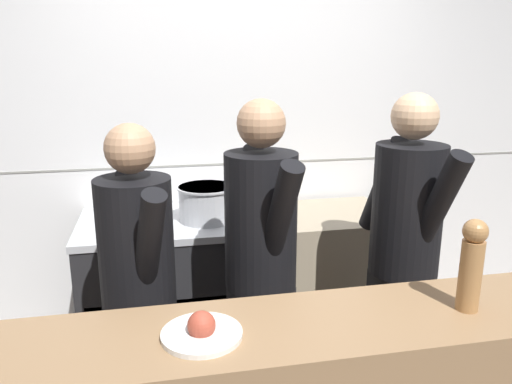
% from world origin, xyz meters
% --- Properties ---
extents(wall_back_tiled, '(8.00, 0.06, 2.60)m').
position_xyz_m(wall_back_tiled, '(0.00, 1.53, 1.30)').
color(wall_back_tiled, white).
rests_on(wall_back_tiled, ground_plane).
extents(oven_range, '(0.98, 0.71, 0.90)m').
position_xyz_m(oven_range, '(-0.51, 1.13, 0.45)').
color(oven_range, '#232326').
rests_on(oven_range, ground_plane).
extents(prep_counter, '(0.90, 0.65, 0.88)m').
position_xyz_m(prep_counter, '(0.47, 1.13, 0.44)').
color(prep_counter, gray).
rests_on(prep_counter, ground_plane).
extents(stock_pot, '(0.23, 0.23, 0.22)m').
position_xyz_m(stock_pot, '(-0.72, 1.18, 1.02)').
color(stock_pot, beige).
rests_on(stock_pot, oven_range).
extents(sauce_pot, '(0.35, 0.35, 0.21)m').
position_xyz_m(sauce_pot, '(-0.24, 1.08, 1.01)').
color(sauce_pot, '#B7BABF').
rests_on(sauce_pot, oven_range).
extents(plated_dish_main, '(0.26, 0.26, 0.09)m').
position_xyz_m(plated_dish_main, '(-0.40, -0.33, 0.99)').
color(plated_dish_main, white).
rests_on(plated_dish_main, pass_counter).
extents(pepper_mill, '(0.09, 0.09, 0.34)m').
position_xyz_m(pepper_mill, '(0.54, -0.34, 1.15)').
color(pepper_mill, '#AD7A47').
rests_on(pepper_mill, pass_counter).
extents(chef_head_cook, '(0.40, 0.69, 1.58)m').
position_xyz_m(chef_head_cook, '(-0.62, 0.30, 0.88)').
color(chef_head_cook, black).
rests_on(chef_head_cook, ground_plane).
extents(chef_sous, '(0.40, 0.73, 1.67)m').
position_xyz_m(chef_sous, '(-0.06, 0.39, 0.93)').
color(chef_sous, black).
rests_on(chef_sous, ground_plane).
extents(chef_line, '(0.40, 0.74, 1.68)m').
position_xyz_m(chef_line, '(0.68, 0.39, 0.94)').
color(chef_line, black).
rests_on(chef_line, ground_plane).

